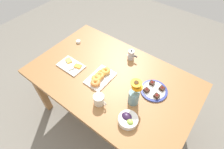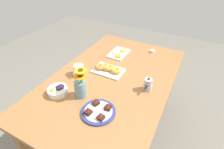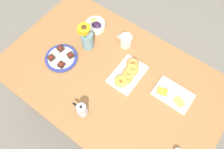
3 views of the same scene
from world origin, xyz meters
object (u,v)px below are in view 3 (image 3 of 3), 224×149
object	(u,v)px
dessert_plate	(61,58)
moka_pot	(82,110)
flower_vase	(87,39)
croissant_platter	(128,73)
dining_table	(112,82)
coffee_mug	(126,40)
grape_bowl	(96,25)
cheese_platter	(173,95)

from	to	relation	value
dessert_plate	moka_pot	size ratio (longest dim) A/B	2.04
flower_vase	croissant_platter	bearing A→B (deg)	176.28
dining_table	croissant_platter	world-z (taller)	croissant_platter
coffee_mug	moka_pot	bearing A→B (deg)	97.70
moka_pot	croissant_platter	bearing A→B (deg)	-101.66
grape_bowl	flower_vase	xyz separation A→B (m)	(-0.06, 0.18, 0.06)
coffee_mug	moka_pot	xyz separation A→B (m)	(-0.08, 0.62, 0.00)
cheese_platter	croissant_platter	bearing A→B (deg)	8.81
cheese_platter	flower_vase	xyz separation A→B (m)	(0.72, 0.03, 0.08)
dining_table	croissant_platter	size ratio (longest dim) A/B	5.52
moka_pot	flower_vase	bearing A→B (deg)	-54.72
cheese_platter	croissant_platter	size ratio (longest dim) A/B	0.90
grape_bowl	cheese_platter	bearing A→B (deg)	169.12
croissant_platter	flower_vase	world-z (taller)	flower_vase
cheese_platter	moka_pot	bearing A→B (deg)	47.61
grape_bowl	moka_pot	xyz separation A→B (m)	(-0.37, 0.61, 0.02)
cheese_platter	croissant_platter	xyz separation A→B (m)	(0.33, 0.05, 0.01)
cheese_platter	dining_table	bearing A→B (deg)	17.81
croissant_platter	grape_bowl	bearing A→B (deg)	-24.14
dessert_plate	moka_pot	xyz separation A→B (m)	(-0.39, 0.23, 0.04)
dining_table	cheese_platter	xyz separation A→B (m)	(-0.42, -0.13, 0.10)
moka_pot	coffee_mug	bearing A→B (deg)	-82.30
grape_bowl	moka_pot	bearing A→B (deg)	121.24
dining_table	moka_pot	size ratio (longest dim) A/B	13.45
cheese_platter	dessert_plate	world-z (taller)	dessert_plate
cheese_platter	moka_pot	size ratio (longest dim) A/B	2.18
flower_vase	dining_table	bearing A→B (deg)	160.84
grape_bowl	cheese_platter	world-z (taller)	grape_bowl
dessert_plate	coffee_mug	bearing A→B (deg)	-128.52
flower_vase	coffee_mug	bearing A→B (deg)	-140.41
croissant_platter	moka_pot	distance (m)	0.42
cheese_platter	croissant_platter	distance (m)	0.34
dining_table	dessert_plate	xyz separation A→B (m)	(0.40, 0.10, 0.10)
cheese_platter	flower_vase	size ratio (longest dim) A/B	1.05
croissant_platter	flower_vase	bearing A→B (deg)	-3.72
dining_table	grape_bowl	bearing A→B (deg)	-37.43
cheese_platter	moka_pot	distance (m)	0.62
grape_bowl	croissant_platter	bearing A→B (deg)	155.86
grape_bowl	flower_vase	world-z (taller)	flower_vase
dining_table	grape_bowl	world-z (taller)	grape_bowl
cheese_platter	moka_pot	world-z (taller)	moka_pot
dining_table	coffee_mug	bearing A→B (deg)	-73.57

